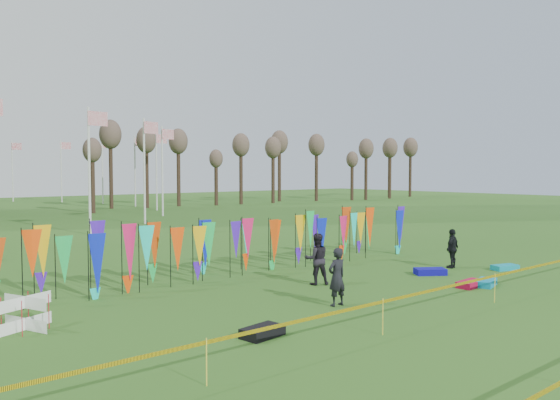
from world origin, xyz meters
TOP-DOWN VIEW (x-y plane):
  - ground at (0.00, 0.00)m, footprint 160.00×160.00m
  - banner_row at (0.28, 7.06)m, footprint 18.64×0.64m
  - caution_tape_near at (-0.22, -1.71)m, footprint 26.00×0.02m
  - tree_line at (32.00, 44.00)m, footprint 53.92×1.92m
  - box_kite at (-8.78, 4.18)m, footprint 0.79×0.79m
  - person_left at (-0.95, 1.04)m, footprint 0.64×0.48m
  - person_mid at (0.67, 3.65)m, footprint 1.03×0.90m
  - person_right at (7.25, 2.52)m, footprint 1.03×0.69m
  - kite_bag_turquoise at (5.07, -0.24)m, footprint 1.22×0.86m
  - kite_bag_blue at (5.33, 2.22)m, footprint 1.29×1.14m
  - kite_bag_red at (4.52, -0.00)m, footprint 1.22×0.64m
  - kite_bag_black at (-4.50, 0.03)m, footprint 1.12×0.76m
  - kite_bag_teal at (8.52, 0.92)m, footprint 1.18×0.80m

SIDE VIEW (x-z plane):
  - ground at x=0.00m, z-range 0.00..0.00m
  - kite_bag_teal at x=8.52m, z-range 0.00..0.21m
  - kite_bag_red at x=4.52m, z-range 0.00..0.22m
  - kite_bag_turquoise at x=5.07m, z-range 0.00..0.22m
  - kite_bag_black at x=-4.50m, z-range 0.00..0.24m
  - kite_bag_blue at x=5.33m, z-range 0.00..0.24m
  - box_kite at x=-8.78m, z-range 0.00..0.88m
  - caution_tape_near at x=-0.22m, z-range 0.33..1.23m
  - person_right at x=7.25m, z-range 0.00..1.62m
  - person_left at x=-0.95m, z-range 0.00..1.73m
  - person_mid at x=0.67m, z-range 0.00..1.81m
  - banner_row at x=0.28m, z-range 0.21..2.38m
  - tree_line at x=32.00m, z-range 2.25..10.09m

